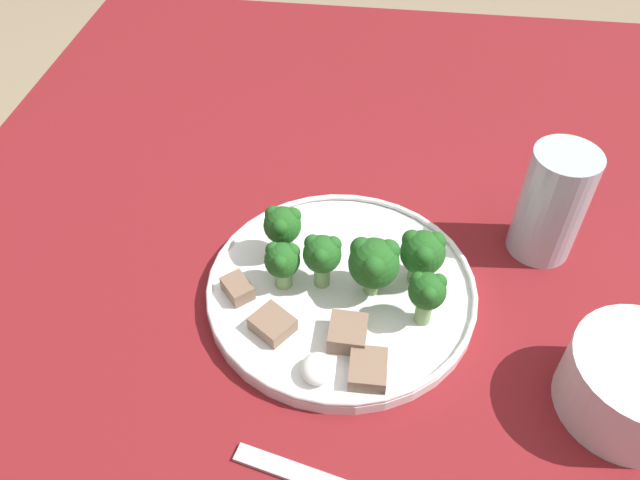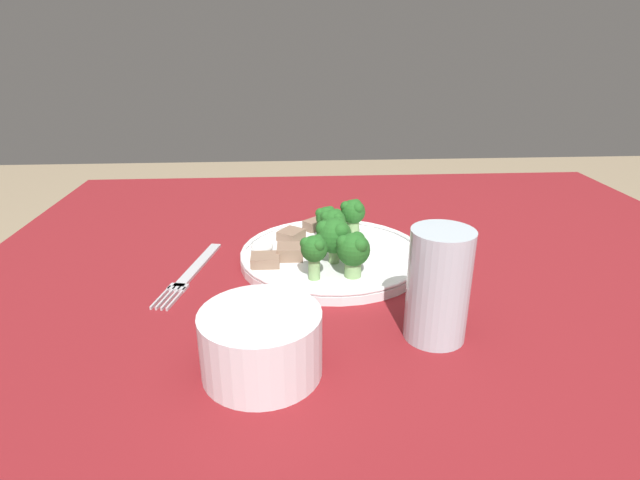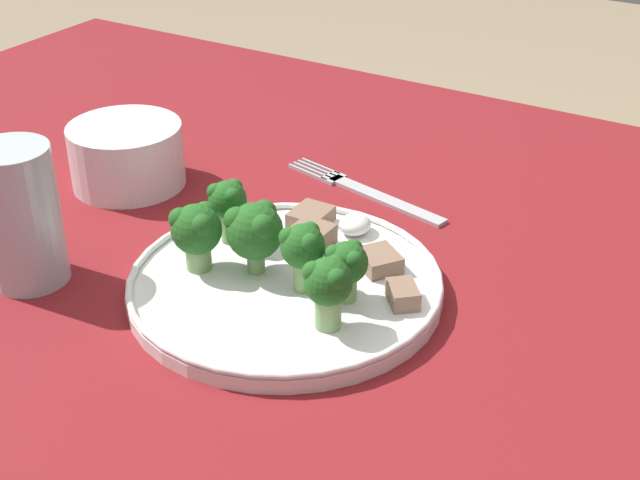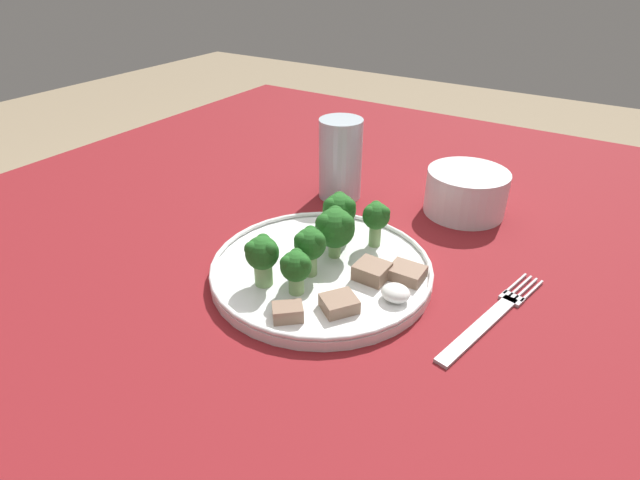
% 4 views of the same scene
% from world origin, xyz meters
% --- Properties ---
extents(table, '(1.15, 1.17, 0.76)m').
position_xyz_m(table, '(0.00, 0.00, 0.67)').
color(table, maroon).
rests_on(table, ground_plane).
extents(dinner_plate, '(0.26, 0.26, 0.02)m').
position_xyz_m(dinner_plate, '(0.06, -0.11, 0.77)').
color(dinner_plate, white).
rests_on(dinner_plate, table).
extents(fork, '(0.06, 0.20, 0.00)m').
position_xyz_m(fork, '(0.25, -0.08, 0.77)').
color(fork, '#B2B2B7').
rests_on(fork, table).
extents(cream_bowl, '(0.12, 0.12, 0.06)m').
position_xyz_m(cream_bowl, '(0.15, 0.14, 0.79)').
color(cream_bowl, silver).
rests_on(cream_bowl, table).
extents(drinking_glass, '(0.07, 0.07, 0.12)m').
position_xyz_m(drinking_glass, '(-0.04, 0.09, 0.82)').
color(drinking_glass, '#B2C1CC').
rests_on(drinking_glass, table).
extents(broccoli_floret_near_rim_left, '(0.04, 0.04, 0.06)m').
position_xyz_m(broccoli_floret_near_rim_left, '(0.04, -0.04, 0.81)').
color(broccoli_floret_near_rim_left, '#7FA866').
rests_on(broccoli_floret_near_rim_left, dinner_plate).
extents(broccoli_floret_center_left, '(0.05, 0.05, 0.06)m').
position_xyz_m(broccoli_floret_center_left, '(0.06, -0.08, 0.82)').
color(broccoli_floret_center_left, '#7FA866').
rests_on(broccoli_floret_center_left, dinner_plate).
extents(broccoli_floret_back_left, '(0.04, 0.04, 0.06)m').
position_xyz_m(broccoli_floret_back_left, '(0.02, -0.18, 0.81)').
color(broccoli_floret_back_left, '#7FA866').
rests_on(broccoli_floret_back_left, dinner_plate).
extents(broccoli_floret_front_left, '(0.03, 0.03, 0.06)m').
position_xyz_m(broccoli_floret_front_left, '(0.09, -0.04, 0.82)').
color(broccoli_floret_front_left, '#7FA866').
rests_on(broccoli_floret_front_left, dinner_plate).
extents(broccoli_floret_center_back, '(0.04, 0.03, 0.05)m').
position_xyz_m(broccoli_floret_center_back, '(0.06, -0.17, 0.81)').
color(broccoli_floret_center_back, '#7FA866').
rests_on(broccoli_floret_center_back, dinner_plate).
extents(broccoli_floret_mid_cluster, '(0.04, 0.04, 0.06)m').
position_xyz_m(broccoli_floret_mid_cluster, '(0.06, -0.13, 0.82)').
color(broccoli_floret_mid_cluster, '#7FA866').
rests_on(broccoli_floret_mid_cluster, dinner_plate).
extents(meat_slice_front_slice, '(0.05, 0.05, 0.01)m').
position_xyz_m(meat_slice_front_slice, '(0.12, -0.17, 0.78)').
color(meat_slice_front_slice, '#846651').
rests_on(meat_slice_front_slice, dinner_plate).
extents(meat_slice_middle_slice, '(0.04, 0.03, 0.02)m').
position_xyz_m(meat_slice_middle_slice, '(0.12, -0.10, 0.79)').
color(meat_slice_middle_slice, '#846651').
rests_on(meat_slice_middle_slice, dinner_plate).
extents(meat_slice_rear_slice, '(0.04, 0.03, 0.01)m').
position_xyz_m(meat_slice_rear_slice, '(0.15, -0.08, 0.78)').
color(meat_slice_rear_slice, '#846651').
rests_on(meat_slice_rear_slice, dinner_plate).
extents(meat_slice_edge_slice, '(0.04, 0.04, 0.02)m').
position_xyz_m(meat_slice_edge_slice, '(0.08, -0.21, 0.78)').
color(meat_slice_edge_slice, '#846651').
rests_on(meat_slice_edge_slice, dinner_plate).
extents(sauce_dollop, '(0.03, 0.03, 0.02)m').
position_xyz_m(sauce_dollop, '(0.16, -0.12, 0.79)').
color(sauce_dollop, white).
rests_on(sauce_dollop, dinner_plate).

